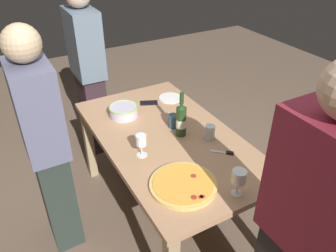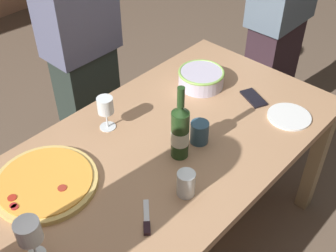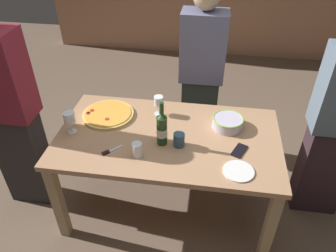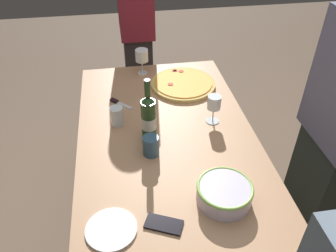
{
  "view_description": "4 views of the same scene",
  "coord_description": "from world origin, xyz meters",
  "px_view_note": "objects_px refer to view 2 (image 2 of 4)",
  "views": [
    {
      "loc": [
        -1.73,
        0.96,
        2.1
      ],
      "look_at": [
        0.0,
        0.0,
        0.83
      ],
      "focal_mm": 35.74,
      "sensor_mm": 36.0,
      "label": 1
    },
    {
      "loc": [
        -0.99,
        -0.91,
        1.96
      ],
      "look_at": [
        0.0,
        0.0,
        0.83
      ],
      "focal_mm": 45.31,
      "sensor_mm": 36.0,
      "label": 2
    },
    {
      "loc": [
        0.27,
        -1.82,
        2.22
      ],
      "look_at": [
        0.0,
        0.0,
        0.83
      ],
      "focal_mm": 35.05,
      "sensor_mm": 36.0,
      "label": 3
    },
    {
      "loc": [
        1.3,
        -0.21,
        1.85
      ],
      "look_at": [
        0.0,
        0.0,
        0.83
      ],
      "focal_mm": 36.44,
      "sensor_mm": 36.0,
      "label": 4
    }
  ],
  "objects_px": {
    "cup_amber": "(199,132)",
    "person_guest_left": "(81,47)",
    "serving_bowl": "(201,77)",
    "side_plate": "(289,117)",
    "pizza": "(45,182)",
    "wine_glass_by_bottle": "(29,232)",
    "person_host": "(280,18)",
    "dining_table": "(168,157)",
    "wine_glass_near_pizza": "(105,107)",
    "wine_bottle": "(180,131)",
    "cup_ceramic": "(186,184)",
    "cell_phone": "(253,98)",
    "pizza_knife": "(147,222)"
  },
  "relations": [
    {
      "from": "cup_amber",
      "to": "person_guest_left",
      "type": "bearing_deg",
      "value": 84.23
    },
    {
      "from": "serving_bowl",
      "to": "side_plate",
      "type": "distance_m",
      "value": 0.47
    },
    {
      "from": "pizza",
      "to": "serving_bowl",
      "type": "height_order",
      "value": "serving_bowl"
    },
    {
      "from": "wine_glass_by_bottle",
      "to": "person_host",
      "type": "distance_m",
      "value": 1.92
    },
    {
      "from": "dining_table",
      "to": "wine_glass_near_pizza",
      "type": "height_order",
      "value": "wine_glass_near_pizza"
    },
    {
      "from": "pizza",
      "to": "wine_bottle",
      "type": "distance_m",
      "value": 0.55
    },
    {
      "from": "cup_ceramic",
      "to": "wine_glass_by_bottle",
      "type": "bearing_deg",
      "value": 160.65
    },
    {
      "from": "wine_glass_near_pizza",
      "to": "cup_ceramic",
      "type": "height_order",
      "value": "wine_glass_near_pizza"
    },
    {
      "from": "pizza",
      "to": "wine_glass_by_bottle",
      "type": "height_order",
      "value": "wine_glass_by_bottle"
    },
    {
      "from": "wine_bottle",
      "to": "person_host",
      "type": "relative_size",
      "value": 0.2
    },
    {
      "from": "wine_glass_near_pizza",
      "to": "cup_amber",
      "type": "xyz_separation_m",
      "value": [
        0.2,
        -0.36,
        -0.07
      ]
    },
    {
      "from": "serving_bowl",
      "to": "cell_phone",
      "type": "relative_size",
      "value": 1.6
    },
    {
      "from": "dining_table",
      "to": "cell_phone",
      "type": "xyz_separation_m",
      "value": [
        0.5,
        -0.1,
        0.1
      ]
    },
    {
      "from": "wine_glass_by_bottle",
      "to": "wine_bottle",
      "type": "bearing_deg",
      "value": -2.77
    },
    {
      "from": "side_plate",
      "to": "cell_phone",
      "type": "height_order",
      "value": "same"
    },
    {
      "from": "dining_table",
      "to": "side_plate",
      "type": "bearing_deg",
      "value": -31.04
    },
    {
      "from": "pizza",
      "to": "wine_glass_by_bottle",
      "type": "bearing_deg",
      "value": -130.66
    },
    {
      "from": "pizza_knife",
      "to": "wine_glass_by_bottle",
      "type": "bearing_deg",
      "value": 152.45
    },
    {
      "from": "cell_phone",
      "to": "pizza_knife",
      "type": "distance_m",
      "value": 0.88
    },
    {
      "from": "serving_bowl",
      "to": "cup_amber",
      "type": "bearing_deg",
      "value": -141.79
    },
    {
      "from": "side_plate",
      "to": "cell_phone",
      "type": "distance_m",
      "value": 0.2
    },
    {
      "from": "cup_amber",
      "to": "dining_table",
      "type": "bearing_deg",
      "value": 133.22
    },
    {
      "from": "pizza",
      "to": "person_guest_left",
      "type": "xyz_separation_m",
      "value": [
        0.68,
        0.63,
        0.06
      ]
    },
    {
      "from": "wine_glass_by_bottle",
      "to": "person_host",
      "type": "relative_size",
      "value": 0.1
    },
    {
      "from": "dining_table",
      "to": "wine_bottle",
      "type": "distance_m",
      "value": 0.24
    },
    {
      "from": "pizza",
      "to": "person_guest_left",
      "type": "height_order",
      "value": "person_guest_left"
    },
    {
      "from": "side_plate",
      "to": "person_host",
      "type": "relative_size",
      "value": 0.12
    },
    {
      "from": "wine_bottle",
      "to": "person_host",
      "type": "height_order",
      "value": "person_host"
    },
    {
      "from": "cup_amber",
      "to": "cell_phone",
      "type": "bearing_deg",
      "value": -0.11
    },
    {
      "from": "cup_amber",
      "to": "cup_ceramic",
      "type": "distance_m",
      "value": 0.3
    },
    {
      "from": "cup_amber",
      "to": "person_guest_left",
      "type": "relative_size",
      "value": 0.06
    },
    {
      "from": "dining_table",
      "to": "person_host",
      "type": "xyz_separation_m",
      "value": [
        1.2,
        0.2,
        0.17
      ]
    },
    {
      "from": "dining_table",
      "to": "person_host",
      "type": "distance_m",
      "value": 1.23
    },
    {
      "from": "cup_amber",
      "to": "side_plate",
      "type": "distance_m",
      "value": 0.45
    },
    {
      "from": "cup_amber",
      "to": "wine_glass_near_pizza",
      "type": "bearing_deg",
      "value": 119.64
    },
    {
      "from": "wine_glass_near_pizza",
      "to": "person_guest_left",
      "type": "height_order",
      "value": "person_guest_left"
    },
    {
      "from": "dining_table",
      "to": "cell_phone",
      "type": "distance_m",
      "value": 0.52
    },
    {
      "from": "dining_table",
      "to": "wine_glass_near_pizza",
      "type": "bearing_deg",
      "value": 113.34
    },
    {
      "from": "pizza",
      "to": "wine_glass_by_bottle",
      "type": "relative_size",
      "value": 2.41
    },
    {
      "from": "dining_table",
      "to": "side_plate",
      "type": "xyz_separation_m",
      "value": [
        0.49,
        -0.3,
        0.1
      ]
    },
    {
      "from": "wine_bottle",
      "to": "cup_amber",
      "type": "distance_m",
      "value": 0.14
    },
    {
      "from": "cup_amber",
      "to": "pizza_knife",
      "type": "xyz_separation_m",
      "value": [
        -0.45,
        -0.14,
        -0.04
      ]
    },
    {
      "from": "dining_table",
      "to": "person_guest_left",
      "type": "bearing_deg",
      "value": 77.26
    },
    {
      "from": "wine_bottle",
      "to": "wine_glass_near_pizza",
      "type": "height_order",
      "value": "wine_bottle"
    },
    {
      "from": "cell_phone",
      "to": "wine_glass_by_bottle",
      "type": "bearing_deg",
      "value": 22.42
    },
    {
      "from": "serving_bowl",
      "to": "wine_glass_by_bottle",
      "type": "relative_size",
      "value": 1.39
    },
    {
      "from": "dining_table",
      "to": "pizza_knife",
      "type": "distance_m",
      "value": 0.44
    },
    {
      "from": "pizza_knife",
      "to": "side_plate",
      "type": "bearing_deg",
      "value": -4.27
    },
    {
      "from": "side_plate",
      "to": "dining_table",
      "type": "bearing_deg",
      "value": 148.96
    },
    {
      "from": "wine_glass_by_bottle",
      "to": "person_host",
      "type": "height_order",
      "value": "person_host"
    }
  ]
}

